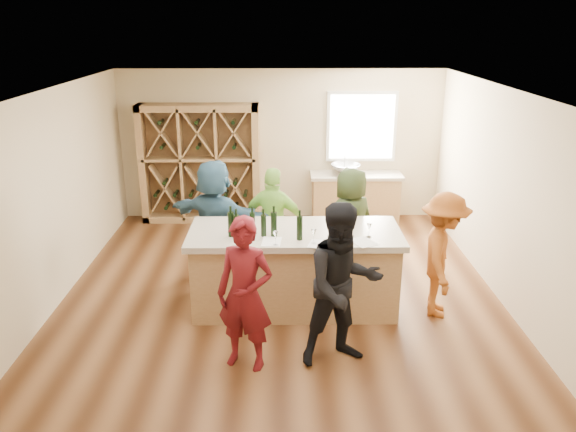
{
  "coord_description": "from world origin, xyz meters",
  "views": [
    {
      "loc": [
        0.03,
        -6.88,
        3.65
      ],
      "look_at": [
        0.1,
        0.2,
        1.15
      ],
      "focal_mm": 35.0,
      "sensor_mm": 36.0,
      "label": 1
    }
  ],
  "objects_px": {
    "wine_bottle_e": "(274,224)",
    "person_far_mid": "(274,223)",
    "tasting_counter_base": "(295,272)",
    "wine_bottle_b": "(237,226)",
    "wine_bottle_c": "(252,223)",
    "sink": "(346,169)",
    "wine_rack": "(200,164)",
    "person_server": "(443,255)",
    "wine_bottle_d": "(264,226)",
    "person_near_right": "(343,285)",
    "person_far_right": "(351,222)",
    "wine_bottle_a": "(231,224)",
    "person_far_left": "(215,219)",
    "wine_bottle_f": "(300,228)",
    "person_near_left": "(245,294)"
  },
  "relations": [
    {
      "from": "wine_rack",
      "to": "wine_bottle_f",
      "type": "distance_m",
      "value": 4.13
    },
    {
      "from": "person_near_left",
      "to": "person_far_mid",
      "type": "relative_size",
      "value": 1.05
    },
    {
      "from": "sink",
      "to": "person_far_mid",
      "type": "xyz_separation_m",
      "value": [
        -1.3,
        -2.38,
        -0.19
      ]
    },
    {
      "from": "person_near_right",
      "to": "person_far_left",
      "type": "height_order",
      "value": "person_near_right"
    },
    {
      "from": "wine_rack",
      "to": "tasting_counter_base",
      "type": "distance_m",
      "value": 3.88
    },
    {
      "from": "wine_bottle_e",
      "to": "wine_bottle_f",
      "type": "bearing_deg",
      "value": -21.08
    },
    {
      "from": "person_far_mid",
      "to": "wine_bottle_f",
      "type": "height_order",
      "value": "person_far_mid"
    },
    {
      "from": "wine_bottle_c",
      "to": "wine_bottle_d",
      "type": "distance_m",
      "value": 0.16
    },
    {
      "from": "wine_bottle_e",
      "to": "person_server",
      "type": "bearing_deg",
      "value": -0.54
    },
    {
      "from": "wine_bottle_d",
      "to": "person_far_right",
      "type": "xyz_separation_m",
      "value": [
        1.24,
        1.19,
        -0.4
      ]
    },
    {
      "from": "person_far_right",
      "to": "tasting_counter_base",
      "type": "bearing_deg",
      "value": 20.3
    },
    {
      "from": "wine_bottle_d",
      "to": "wine_bottle_a",
      "type": "bearing_deg",
      "value": -179.28
    },
    {
      "from": "person_near_right",
      "to": "person_far_left",
      "type": "relative_size",
      "value": 1.04
    },
    {
      "from": "wine_bottle_f",
      "to": "wine_bottle_e",
      "type": "bearing_deg",
      "value": 158.92
    },
    {
      "from": "wine_bottle_e",
      "to": "person_near_left",
      "type": "height_order",
      "value": "person_near_left"
    },
    {
      "from": "wine_rack",
      "to": "tasting_counter_base",
      "type": "bearing_deg",
      "value": -63.93
    },
    {
      "from": "tasting_counter_base",
      "to": "person_far_left",
      "type": "distance_m",
      "value": 1.55
    },
    {
      "from": "wine_bottle_a",
      "to": "wine_bottle_c",
      "type": "bearing_deg",
      "value": 17.34
    },
    {
      "from": "wine_bottle_b",
      "to": "person_near_left",
      "type": "relative_size",
      "value": 0.17
    },
    {
      "from": "person_far_right",
      "to": "wine_bottle_e",
      "type": "bearing_deg",
      "value": 17.09
    },
    {
      "from": "wine_bottle_d",
      "to": "person_near_right",
      "type": "xyz_separation_m",
      "value": [
        0.89,
        -1.08,
        -0.29
      ]
    },
    {
      "from": "wine_bottle_b",
      "to": "person_server",
      "type": "height_order",
      "value": "person_server"
    },
    {
      "from": "sink",
      "to": "wine_bottle_e",
      "type": "relative_size",
      "value": 1.73
    },
    {
      "from": "sink",
      "to": "person_far_mid",
      "type": "relative_size",
      "value": 0.33
    },
    {
      "from": "wine_bottle_c",
      "to": "person_far_right",
      "type": "height_order",
      "value": "person_far_right"
    },
    {
      "from": "tasting_counter_base",
      "to": "wine_bottle_b",
      "type": "distance_m",
      "value": 1.05
    },
    {
      "from": "wine_bottle_a",
      "to": "person_far_right",
      "type": "distance_m",
      "value": 2.07
    },
    {
      "from": "wine_bottle_b",
      "to": "person_far_left",
      "type": "distance_m",
      "value": 1.32
    },
    {
      "from": "sink",
      "to": "person_near_right",
      "type": "bearing_deg",
      "value": -96.44
    },
    {
      "from": "sink",
      "to": "wine_bottle_c",
      "type": "xyz_separation_m",
      "value": [
        -1.55,
        -3.47,
        0.21
      ]
    },
    {
      "from": "wine_bottle_b",
      "to": "wine_bottle_c",
      "type": "xyz_separation_m",
      "value": [
        0.19,
        0.13,
        -0.01
      ]
    },
    {
      "from": "wine_bottle_e",
      "to": "wine_bottle_a",
      "type": "bearing_deg",
      "value": 179.87
    },
    {
      "from": "wine_bottle_e",
      "to": "person_far_mid",
      "type": "xyz_separation_m",
      "value": [
        -0.02,
        1.17,
        -0.41
      ]
    },
    {
      "from": "sink",
      "to": "person_near_right",
      "type": "xyz_separation_m",
      "value": [
        -0.52,
        -4.63,
        -0.08
      ]
    },
    {
      "from": "person_far_mid",
      "to": "person_server",
      "type": "bearing_deg",
      "value": 165.06
    },
    {
      "from": "wine_bottle_c",
      "to": "person_near_right",
      "type": "height_order",
      "value": "person_near_right"
    },
    {
      "from": "person_server",
      "to": "wine_rack",
      "type": "bearing_deg",
      "value": 58.02
    },
    {
      "from": "person_server",
      "to": "person_far_right",
      "type": "xyz_separation_m",
      "value": [
        -1.03,
        1.22,
        -0.0
      ]
    },
    {
      "from": "tasting_counter_base",
      "to": "wine_bottle_b",
      "type": "height_order",
      "value": "wine_bottle_b"
    },
    {
      "from": "wine_bottle_e",
      "to": "sink",
      "type": "bearing_deg",
      "value": 70.17
    },
    {
      "from": "person_far_right",
      "to": "wine_bottle_f",
      "type": "bearing_deg",
      "value": 28.88
    },
    {
      "from": "tasting_counter_base",
      "to": "person_far_right",
      "type": "relative_size",
      "value": 1.59
    },
    {
      "from": "person_near_right",
      "to": "wine_bottle_c",
      "type": "bearing_deg",
      "value": 115.37
    },
    {
      "from": "wine_bottle_e",
      "to": "person_far_left",
      "type": "xyz_separation_m",
      "value": [
        -0.87,
        1.16,
        -0.35
      ]
    },
    {
      "from": "person_far_left",
      "to": "person_far_right",
      "type": "bearing_deg",
      "value": -154.37
    },
    {
      "from": "wine_rack",
      "to": "person_near_left",
      "type": "xyz_separation_m",
      "value": [
        1.12,
        -4.78,
        -0.24
      ]
    },
    {
      "from": "wine_bottle_c",
      "to": "sink",
      "type": "bearing_deg",
      "value": 65.89
    },
    {
      "from": "wine_bottle_a",
      "to": "person_server",
      "type": "xyz_separation_m",
      "value": [
        2.67,
        -0.02,
        -0.42
      ]
    },
    {
      "from": "wine_bottle_a",
      "to": "person_far_right",
      "type": "xyz_separation_m",
      "value": [
        1.64,
        1.2,
        -0.42
      ]
    },
    {
      "from": "sink",
      "to": "tasting_counter_base",
      "type": "xyz_separation_m",
      "value": [
        -1.02,
        -3.37,
        -0.51
      ]
    }
  ]
}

